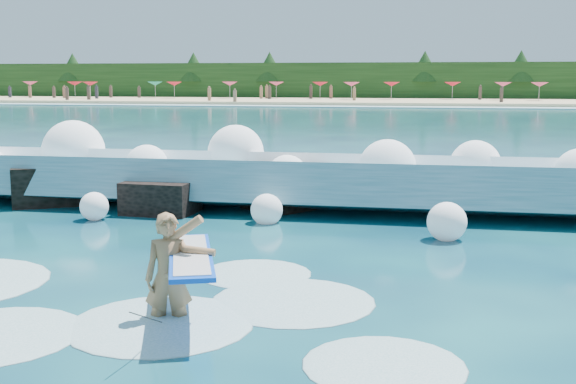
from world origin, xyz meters
TOP-DOWN VIEW (x-y plane):
  - ground at (0.00, 0.00)m, footprint 200.00×200.00m
  - beach at (0.00, 78.00)m, footprint 140.00×20.00m
  - wet_band at (0.00, 67.00)m, footprint 140.00×5.00m
  - treeline at (0.00, 88.00)m, footprint 140.00×4.00m
  - breaking_wave at (-0.16, 7.18)m, footprint 18.84×2.90m
  - rock_cluster at (-2.61, 6.63)m, footprint 8.08×2.97m
  - surfer_with_board at (0.64, -1.16)m, footprint 1.28×2.88m
  - wave_spray at (-0.77, 7.18)m, footprint 15.36×4.68m
  - surf_foam at (-0.52, -0.71)m, footprint 9.03×5.30m
  - beach_umbrellas at (-0.02, 80.03)m, footprint 109.05×6.42m
  - beachgoers at (-5.20, 74.05)m, footprint 99.31×13.67m

SIDE VIEW (x-z plane):
  - ground at x=0.00m, z-range 0.00..0.00m
  - surf_foam at x=-0.52m, z-range -0.07..0.07m
  - wet_band at x=0.00m, z-range 0.00..0.08m
  - beach at x=0.00m, z-range 0.00..0.40m
  - rock_cluster at x=-2.61m, z-range -0.22..0.99m
  - breaking_wave at x=-0.16m, z-range -0.24..1.38m
  - surfer_with_board at x=0.64m, z-range -0.22..1.46m
  - wave_spray at x=-0.77m, z-range -0.02..2.04m
  - beachgoers at x=-5.20m, z-range 0.12..2.05m
  - beach_umbrellas at x=-0.02m, z-range 2.00..2.50m
  - treeline at x=0.00m, z-range 0.00..5.00m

